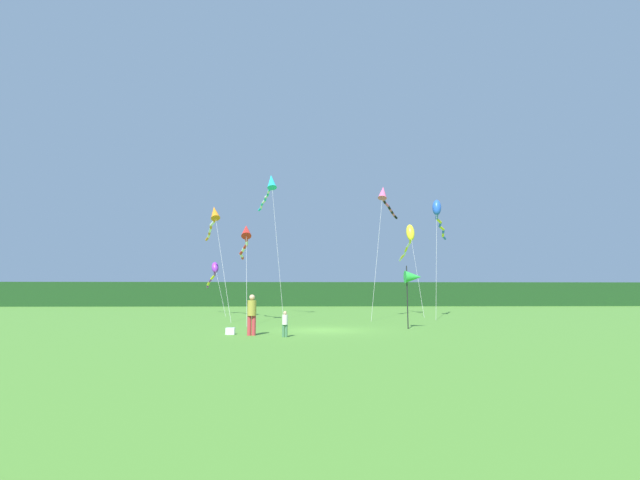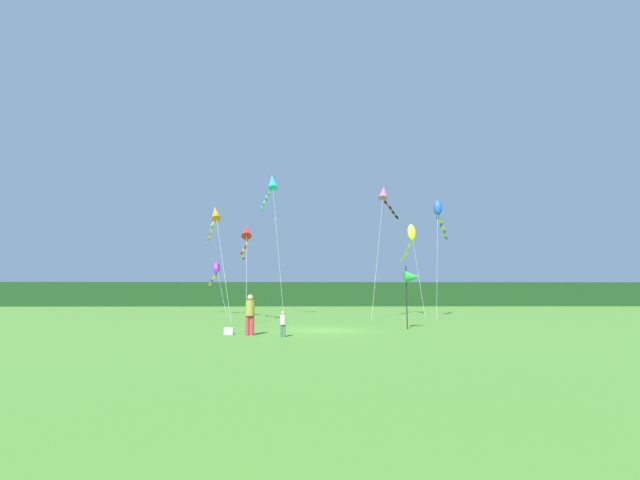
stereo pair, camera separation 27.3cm
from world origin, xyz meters
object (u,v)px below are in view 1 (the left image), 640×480
person_adult (252,312)px  kite_red (246,236)px  kite_rainbow (384,197)px  cooler_box (230,331)px  kite_purple (214,271)px  kite_orange (214,218)px  kite_blue (438,214)px  banner_flag_pole (413,277)px  person_child (285,323)px  kite_yellow (409,237)px  kite_cyan (270,185)px

person_adult → kite_red: 11.74m
person_adult → kite_rainbow: size_ratio=0.17×
cooler_box → kite_red: kite_red is taller
kite_purple → kite_rainbow: kite_rainbow is taller
person_adult → kite_rainbow: (8.80, 13.59, 8.68)m
cooler_box → kite_purple: (-5.37, 20.72, 3.89)m
cooler_box → kite_orange: bearing=106.4°
kite_purple → kite_red: bearing=-67.2°
cooler_box → kite_blue: 21.78m
kite_orange → kite_rainbow: (13.81, -0.44, 1.72)m
cooler_box → banner_flag_pole: bearing=17.2°
person_child → kite_yellow: kite_yellow is taller
person_adult → kite_red: bearing=100.2°
banner_flag_pole → kite_cyan: size_ratio=0.27×
cooler_box → kite_red: bearing=94.8°
person_child → kite_cyan: (-2.28, 17.62, 10.84)m
kite_cyan → kite_yellow: bearing=10.2°
kite_red → kite_purple: bearing=112.8°
kite_cyan → kite_rainbow: 10.20m
person_child → kite_rainbow: bearing=63.3°
kite_purple → kite_rainbow: 17.95m
person_adult → kite_purple: (-6.41, 21.23, 3.02)m
kite_red → kite_purple: kite_red is taller
kite_blue → kite_purple: bearing=161.2°
banner_flag_pole → kite_red: (-10.23, 7.04, 3.25)m
person_child → kite_rainbow: (7.24, 14.41, 9.09)m
cooler_box → kite_red: (-0.84, 9.95, 5.87)m
cooler_box → banner_flag_pole: size_ratio=0.12×
person_adult → kite_yellow: kite_yellow is taller
person_adult → banner_flag_pole: banner_flag_pole is taller
kite_rainbow → kite_blue: 4.86m
kite_cyan → kite_rainbow: size_ratio=1.18×
person_child → kite_cyan: 20.81m
kite_rainbow → cooler_box: bearing=-127.0°
person_child → cooler_box: bearing=152.9°
banner_flag_pole → kite_blue: (5.08, 11.06, 5.75)m
person_child → kite_blue: 20.91m
banner_flag_pole → kite_rainbow: 12.33m
person_adult → banner_flag_pole: (8.35, 3.41, 1.74)m
kite_purple → kite_yellow: 18.91m
kite_orange → kite_purple: bearing=101.0°
kite_red → kite_orange: 5.14m
kite_red → kite_blue: 16.03m
kite_purple → kite_orange: bearing=-79.0°
kite_red → kite_cyan: bearing=79.6°
cooler_box → kite_cyan: bearing=88.9°
kite_cyan → kite_purple: (-5.69, 4.44, -7.43)m
person_adult → kite_blue: 21.12m
kite_yellow → kite_rainbow: size_ratio=0.94×
person_adult → kite_orange: kite_orange is taller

